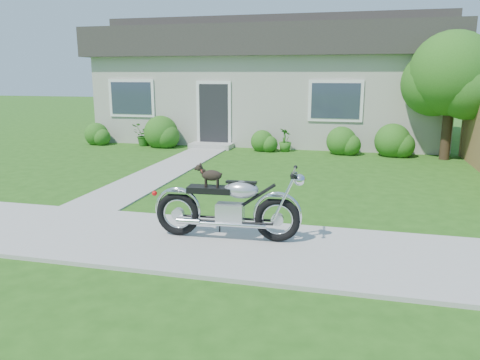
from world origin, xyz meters
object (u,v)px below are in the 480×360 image
(potted_plant_right, at_px, (285,140))
(potted_plant_left, at_px, (143,135))
(tree_near, at_px, (457,78))
(motorcycle_with_dog, at_px, (230,206))
(house, at_px, (274,81))

(potted_plant_right, bearing_deg, potted_plant_left, 180.00)
(tree_near, bearing_deg, motorcycle_with_dog, -118.62)
(potted_plant_left, bearing_deg, tree_near, -2.15)
(tree_near, height_order, potted_plant_left, tree_near)
(tree_near, relative_size, potted_plant_left, 4.81)
(potted_plant_right, bearing_deg, tree_near, -4.34)
(tree_near, relative_size, potted_plant_right, 4.87)
(potted_plant_right, distance_m, motorcycle_with_dog, 8.37)
(house, relative_size, motorcycle_with_dog, 5.66)
(house, height_order, potted_plant_left, house)
(motorcycle_with_dog, bearing_deg, potted_plant_left, 119.49)
(tree_near, distance_m, potted_plant_left, 9.93)
(tree_near, height_order, motorcycle_with_dog, tree_near)
(house, distance_m, potted_plant_right, 4.01)
(house, distance_m, potted_plant_left, 5.51)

